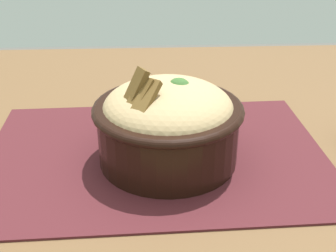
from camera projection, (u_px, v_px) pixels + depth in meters
name	position (u px, v px, depth m)	size (l,w,h in m)	color
table	(163.00, 196.00, 0.65)	(1.01, 0.98, 0.77)	brown
placemat	(156.00, 155.00, 0.61)	(0.47, 0.32, 0.00)	#47191E
bowl	(168.00, 121.00, 0.57)	(0.23, 0.23, 0.14)	black
fork	(114.00, 148.00, 0.62)	(0.03, 0.13, 0.00)	silver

